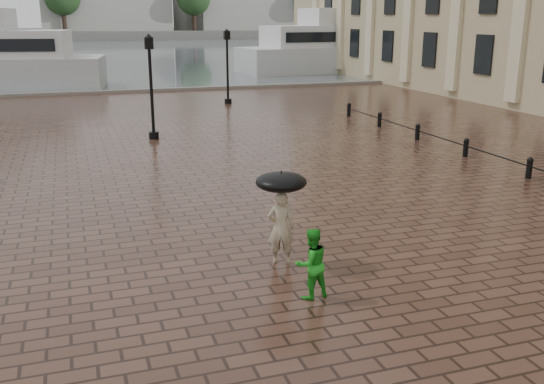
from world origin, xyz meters
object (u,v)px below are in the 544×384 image
at_px(child_pedestrian, 311,263).
at_px(ferry_far, 361,45).
at_px(street_lamps, 44,82).
at_px(adult_pedestrian, 281,228).

relative_size(child_pedestrian, ferry_far, 0.06).
height_order(street_lamps, child_pedestrian, street_lamps).
bearing_deg(ferry_far, adult_pedestrian, -123.31).
bearing_deg(street_lamps, adult_pedestrian, -74.54).
bearing_deg(adult_pedestrian, ferry_far, -97.12).
bearing_deg(street_lamps, child_pedestrian, -75.85).
distance_m(street_lamps, adult_pedestrian, 19.51).
relative_size(street_lamps, ferry_far, 0.84).
distance_m(adult_pedestrian, child_pedestrian, 1.79).
bearing_deg(ferry_far, child_pedestrian, -122.40).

